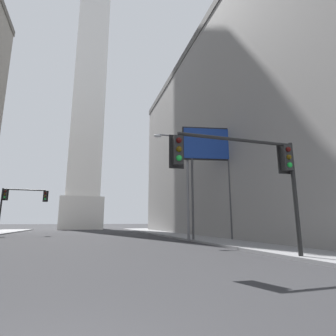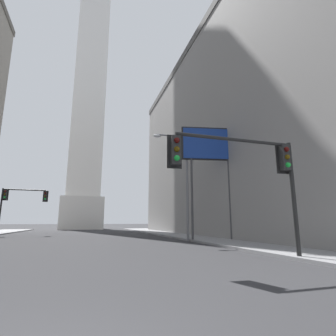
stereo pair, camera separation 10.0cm
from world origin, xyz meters
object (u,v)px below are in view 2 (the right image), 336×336
traffic_light_mid_left (18,200)px  billboard_sign (209,148)px  traffic_light_near_right (251,166)px  street_lamp (182,175)px  obelisk (91,84)px

traffic_light_mid_left → billboard_sign: billboard_sign is taller
traffic_light_near_right → street_lamp: size_ratio=0.66×
street_lamp → billboard_sign: (2.29, -0.59, 2.27)m
traffic_light_mid_left → street_lamp: 20.63m
traffic_light_near_right → street_lamp: 11.09m
obelisk → traffic_light_mid_left: obelisk is taller
traffic_light_near_right → obelisk: bearing=98.0°
obelisk → street_lamp: size_ratio=7.98×
street_lamp → obelisk: bearing=101.6°
traffic_light_mid_left → street_lamp: size_ratio=0.60×
traffic_light_mid_left → obelisk: bearing=74.7°
obelisk → street_lamp: obelisk is taller
traffic_light_mid_left → street_lamp: street_lamp is taller
street_lamp → billboard_sign: billboard_sign is taller
street_lamp → billboard_sign: 3.28m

